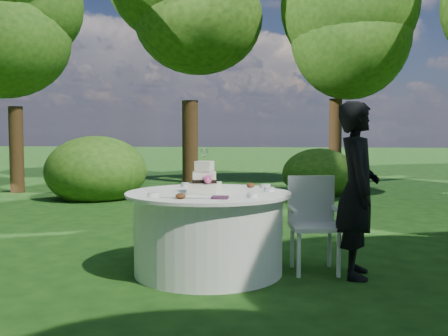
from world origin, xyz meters
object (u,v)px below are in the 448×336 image
Objects in this scene: napkins at (220,197)px; table at (208,232)px; guest at (357,190)px; cake at (204,181)px; chair at (313,217)px.

napkins is 0.62m from table.
napkins is 0.09× the size of guest.
napkins is 0.45m from cake.
table is (-1.38, -0.02, -0.42)m from guest.
table is at bearing 62.79° from cake.
table is 3.75× the size of cake.
guest reaches higher than table.
guest is at bearing 3.16° from cake.
table is (-0.17, 0.45, -0.39)m from napkins.
cake is (-0.20, 0.40, 0.10)m from napkins.
cake is at bearing -165.45° from chair.
table is at bearing 94.64° from guest.
cake is (-0.03, -0.05, 0.50)m from table.
napkins reaches higher than table.
cake is at bearing 116.29° from napkins.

